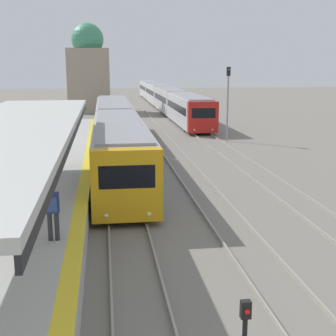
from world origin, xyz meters
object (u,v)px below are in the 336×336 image
(signal_post_near, at_px, (245,331))
(person_on_platform, at_px, (52,209))
(train_near, at_px, (116,130))
(train_far, at_px, (164,96))
(signal_mast_far, at_px, (228,96))

(signal_post_near, bearing_deg, person_on_platform, 127.05)
(person_on_platform, relative_size, train_near, 0.06)
(train_far, distance_m, signal_mast_far, 30.27)
(signal_mast_far, bearing_deg, signal_post_near, -104.17)
(person_on_platform, bearing_deg, train_far, 79.33)
(train_far, bearing_deg, signal_post_near, -95.75)
(person_on_platform, relative_size, signal_mast_far, 0.28)
(person_on_platform, height_order, train_far, train_far)
(train_far, relative_size, signal_mast_far, 9.22)
(signal_post_near, xyz_separation_m, signal_mast_far, (7.29, 28.86, 2.60))
(train_near, distance_m, signal_mast_far, 10.53)
(train_near, bearing_deg, person_on_platform, -97.26)
(train_near, xyz_separation_m, signal_mast_far, (9.09, 4.97, 1.91))
(person_on_platform, height_order, signal_post_near, person_on_platform)
(signal_post_near, bearing_deg, signal_mast_far, 75.83)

